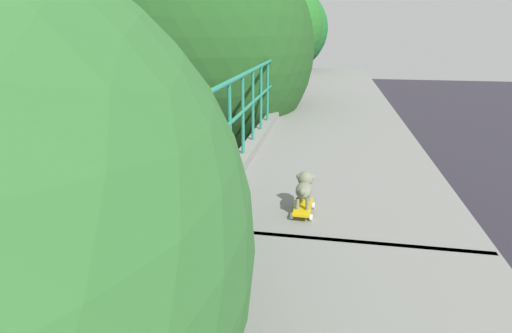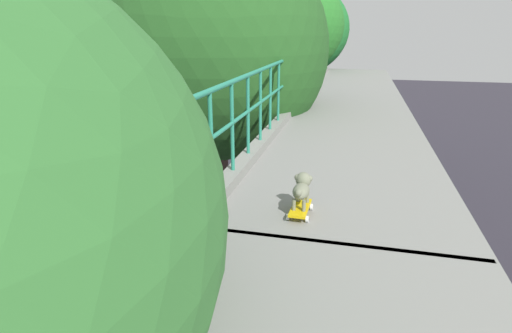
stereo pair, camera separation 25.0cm
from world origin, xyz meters
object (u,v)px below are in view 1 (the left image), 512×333
car_black_fifth (169,230)px  small_dog (304,186)px  car_blue_sixth (124,178)px  city_bus (212,98)px  toy_skateboard (303,207)px

car_black_fifth → small_dog: 10.65m
car_blue_sixth → city_bus: 15.61m
city_bus → toy_skateboard: bearing=-71.9°
car_blue_sixth → toy_skateboard: (8.71, -12.25, 4.76)m
toy_skateboard → small_dog: small_dog is taller
car_black_fifth → toy_skateboard: size_ratio=9.46×
city_bus → car_black_fifth: bearing=-78.1°
car_blue_sixth → city_bus: (-0.37, 15.57, 1.12)m
toy_skateboard → small_dog: size_ratio=1.07×
city_bus → small_dog: 29.46m
small_dog → car_blue_sixth: bearing=125.6°
car_blue_sixth → toy_skateboard: toy_skateboard is taller
car_blue_sixth → city_bus: size_ratio=0.38×
car_black_fifth → small_dog: bearing=-58.4°
car_black_fifth → toy_skateboard: 10.60m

